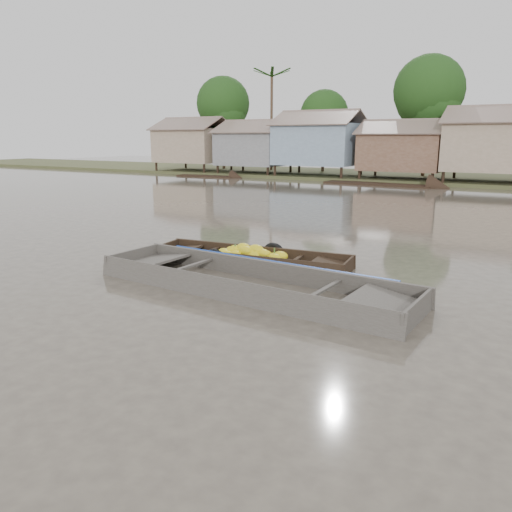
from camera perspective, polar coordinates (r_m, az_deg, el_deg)
The scene contains 5 objects.
ground at distance 10.66m, azimuth -2.78°, elevation -4.40°, with size 120.00×120.00×0.00m, color #4B4239.
riverbank at distance 40.47m, azimuth 26.99°, elevation 11.74°, with size 120.00×12.47×10.22m.
banana_boat at distance 13.20m, azimuth -0.85°, elevation -0.25°, with size 5.41×1.83×0.73m.
viewer_boat at distance 10.92m, azimuth -0.53°, elevation -3.63°, with size 7.52×2.42×0.60m.
distant_boats at distance 32.45m, azimuth 20.56°, elevation 6.73°, with size 48.71×15.73×0.35m.
Camera 1 is at (5.50, -8.53, 3.26)m, focal length 35.00 mm.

